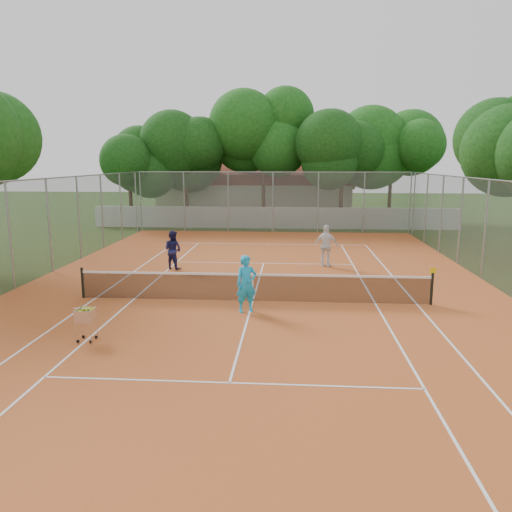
# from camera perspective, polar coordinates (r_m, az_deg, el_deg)

# --- Properties ---
(ground) EXTENTS (120.00, 120.00, 0.00)m
(ground) POSITION_cam_1_polar(r_m,az_deg,el_deg) (17.05, -0.37, -5.24)
(ground) COLOR #1A340E
(ground) RESTS_ON ground
(court_pad) EXTENTS (18.00, 34.00, 0.02)m
(court_pad) POSITION_cam_1_polar(r_m,az_deg,el_deg) (17.05, -0.37, -5.21)
(court_pad) COLOR #B65523
(court_pad) RESTS_ON ground
(court_lines) EXTENTS (10.98, 23.78, 0.01)m
(court_lines) POSITION_cam_1_polar(r_m,az_deg,el_deg) (17.05, -0.37, -5.16)
(court_lines) COLOR white
(court_lines) RESTS_ON court_pad
(tennis_net) EXTENTS (11.88, 0.10, 0.98)m
(tennis_net) POSITION_cam_1_polar(r_m,az_deg,el_deg) (16.92, -0.37, -3.58)
(tennis_net) COLOR black
(tennis_net) RESTS_ON court_pad
(perimeter_fence) EXTENTS (18.00, 34.00, 4.00)m
(perimeter_fence) POSITION_cam_1_polar(r_m,az_deg,el_deg) (16.61, -0.37, 1.41)
(perimeter_fence) COLOR slate
(perimeter_fence) RESTS_ON ground
(boundary_wall) EXTENTS (26.00, 0.30, 1.50)m
(boundary_wall) POSITION_cam_1_polar(r_m,az_deg,el_deg) (35.58, 2.05, 4.40)
(boundary_wall) COLOR silver
(boundary_wall) RESTS_ON ground
(clubhouse) EXTENTS (16.40, 9.00, 4.40)m
(clubhouse) POSITION_cam_1_polar(r_m,az_deg,el_deg) (45.53, -0.00, 7.63)
(clubhouse) COLOR beige
(clubhouse) RESTS_ON ground
(tropical_trees) EXTENTS (29.00, 19.00, 10.00)m
(tropical_trees) POSITION_cam_1_polar(r_m,az_deg,el_deg) (38.36, 2.26, 11.22)
(tropical_trees) COLOR #0D360D
(tropical_trees) RESTS_ON ground
(player_near) EXTENTS (0.78, 0.66, 1.81)m
(player_near) POSITION_cam_1_polar(r_m,az_deg,el_deg) (15.66, -1.11, -3.20)
(player_near) COLOR #19A3DC
(player_near) RESTS_ON court_pad
(player_far_left) EXTENTS (1.02, 0.93, 1.71)m
(player_far_left) POSITION_cam_1_polar(r_m,az_deg,el_deg) (22.23, -9.48, 0.70)
(player_far_left) COLOR #191A4B
(player_far_left) RESTS_ON court_pad
(player_far_right) EXTENTS (1.20, 0.81, 1.89)m
(player_far_right) POSITION_cam_1_polar(r_m,az_deg,el_deg) (22.65, 8.04, 1.17)
(player_far_right) COLOR white
(player_far_right) RESTS_ON court_pad
(ball_hopper) EXTENTS (0.53, 0.53, 0.97)m
(ball_hopper) POSITION_cam_1_polar(r_m,az_deg,el_deg) (13.98, -18.85, -7.32)
(ball_hopper) COLOR silver
(ball_hopper) RESTS_ON court_pad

